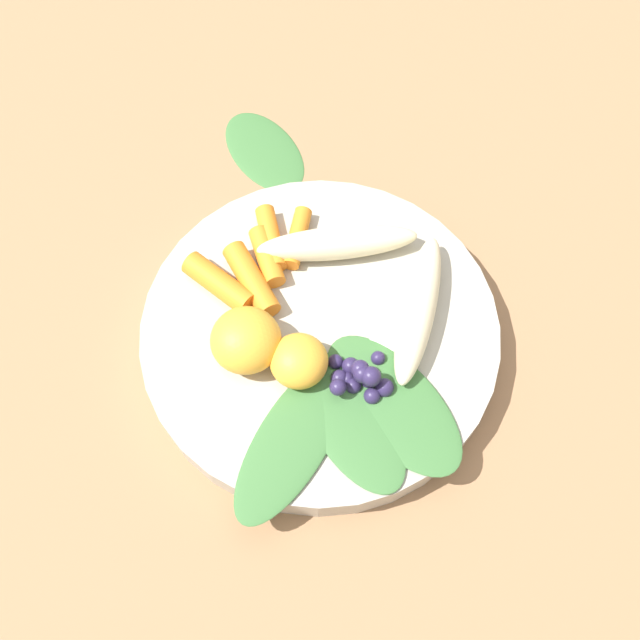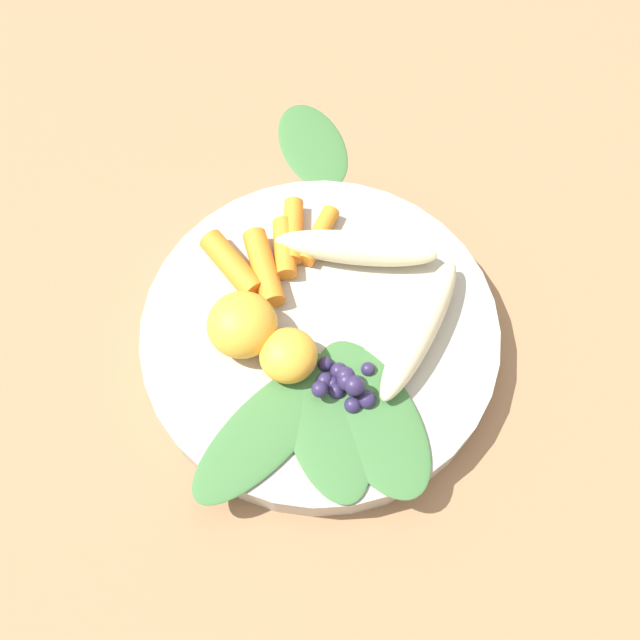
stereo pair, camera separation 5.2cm
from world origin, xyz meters
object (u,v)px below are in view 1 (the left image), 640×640
Objects in this scene: bowl at (320,334)px; orange_segment_near at (299,361)px; banana_peeled_right at (418,308)px; kale_leaf_stray at (264,150)px; banana_peeled_left at (334,242)px.

orange_segment_near reaches higher than bowl.
bowl is at bearing 78.75° from orange_segment_near.
kale_leaf_stray is at bearing 48.33° from banana_peeled_right.
banana_peeled_right is at bearing 130.77° from banana_peeled_left.
banana_peeled_right is 0.22m from kale_leaf_stray.
orange_segment_near is at bearing 156.51° from kale_leaf_stray.
banana_peeled_right is (0.07, 0.02, 0.03)m from bowl.
banana_peeled_left reaches higher than bowl.
kale_leaf_stray is at bearing 110.67° from orange_segment_near.
orange_segment_near is 0.23m from kale_leaf_stray.
banana_peeled_left is at bearing 87.51° from orange_segment_near.
kale_leaf_stray is (-0.09, 0.18, -0.01)m from bowl.
orange_segment_near is at bearing 130.63° from banana_peeled_right.
banana_peeled_right is at bearing 18.16° from bowl.
banana_peeled_left and banana_peeled_right have the same top height.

